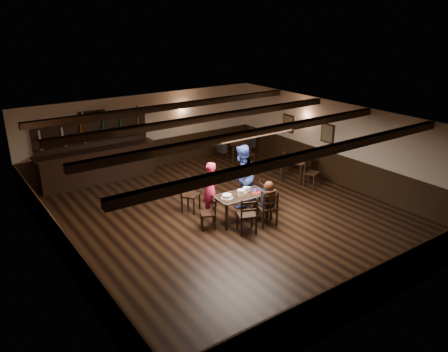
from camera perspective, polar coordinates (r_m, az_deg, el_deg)
ground at (r=12.32m, az=0.32°, el=-5.22°), size 10.00×10.00×0.00m
room_shell at (r=11.70m, az=0.27°, el=2.57°), size 9.02×10.02×2.71m
dining_table at (r=11.83m, az=2.29°, el=-2.86°), size 1.49×0.80×0.75m
chair_near_left at (r=11.15m, az=3.13°, el=-4.83°), size 0.59×0.58×1.00m
chair_near_right at (r=11.59m, az=5.88°, el=-3.91°), size 0.57×0.55×0.99m
chair_end_left at (r=11.46m, az=-1.74°, el=-4.54°), size 0.51×0.52×0.85m
chair_end_right at (r=12.49m, az=5.39°, el=-2.31°), size 0.49×0.51×0.89m
chair_far_pushed at (r=12.45m, az=-4.74°, el=-2.08°), size 0.63×0.62×0.99m
woman_pink at (r=12.04m, az=-1.87°, el=-1.76°), size 0.64×0.49×1.58m
man_blue at (r=12.59m, az=2.28°, el=-0.03°), size 1.10×0.98×1.87m
seated_person at (r=11.55m, az=5.81°, el=-2.65°), size 0.33×0.50×0.82m
cake at (r=11.56m, az=0.38°, el=-2.69°), size 0.32×0.32×0.10m
plate_stack_a at (r=11.69m, az=2.22°, el=-2.20°), size 0.19×0.19×0.17m
plate_stack_b at (r=11.87m, az=2.85°, el=-1.85°), size 0.15×0.15×0.18m
tea_light at (r=11.85m, az=2.23°, el=-2.20°), size 0.05×0.05×0.06m
salt_shaker at (r=11.93m, az=4.11°, el=-2.00°), size 0.03×0.03×0.08m
pepper_shaker at (r=11.97m, az=4.28°, el=-1.91°), size 0.03×0.03×0.09m
drink_glass at (r=12.03m, az=3.31°, el=-1.69°), size 0.07×0.07×0.12m
menu_red at (r=11.97m, az=4.30°, el=-2.12°), size 0.32×0.26×0.00m
menu_blue at (r=12.14m, az=4.20°, el=-1.78°), size 0.32×0.30×0.00m
bar_counter at (r=15.19m, az=-16.26°, el=1.96°), size 4.01×0.70×2.20m
back_table_a at (r=14.89m, az=9.50°, el=1.87°), size 1.10×1.10×0.75m
back_table_b at (r=16.71m, az=1.85°, el=4.18°), size 0.97×0.97×0.75m
bg_patron_left at (r=16.20m, az=-0.26°, el=4.27°), size 0.22×0.34×0.69m
bg_patron_right at (r=16.91m, az=3.50°, el=5.11°), size 0.29×0.41×0.79m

